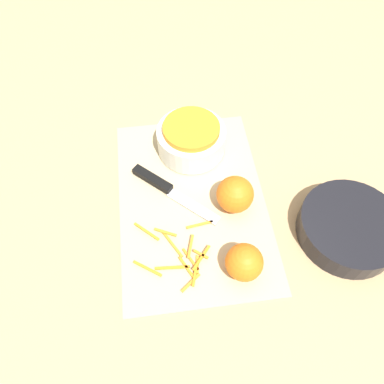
{
  "coord_description": "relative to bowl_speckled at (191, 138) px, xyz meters",
  "views": [
    {
      "loc": [
        0.43,
        -0.06,
        0.69
      ],
      "look_at": [
        0.0,
        0.0,
        0.04
      ],
      "focal_mm": 35.0,
      "sensor_mm": 36.0,
      "label": 1
    }
  ],
  "objects": [
    {
      "name": "ground_plane",
      "position": [
        0.14,
        -0.02,
        -0.04
      ],
      "size": [
        4.0,
        4.0,
        0.0
      ],
      "primitive_type": "plane",
      "color": "tan"
    },
    {
      "name": "cutting_board",
      "position": [
        0.14,
        -0.02,
        -0.04
      ],
      "size": [
        0.47,
        0.31,
        0.01
      ],
      "color": "#CCB284",
      "rests_on": "ground_plane"
    },
    {
      "name": "bowl_speckled",
      "position": [
        0.0,
        0.0,
        0.0
      ],
      "size": [
        0.16,
        0.16,
        0.07
      ],
      "color": "silver",
      "rests_on": "cutting_board"
    },
    {
      "name": "bowl_dark",
      "position": [
        0.26,
        0.28,
        -0.02
      ],
      "size": [
        0.2,
        0.2,
        0.05
      ],
      "color": "black",
      "rests_on": "ground_plane"
    },
    {
      "name": "knife",
      "position": [
        0.1,
        -0.08,
        -0.03
      ],
      "size": [
        0.17,
        0.18,
        0.02
      ],
      "rotation": [
        0.0,
        0.0,
        0.82
      ],
      "color": "black",
      "rests_on": "cutting_board"
    },
    {
      "name": "orange_left",
      "position": [
        0.17,
        0.07,
        0.0
      ],
      "size": [
        0.08,
        0.08,
        0.08
      ],
      "color": "orange",
      "rests_on": "cutting_board"
    },
    {
      "name": "orange_right",
      "position": [
        0.31,
        0.06,
        -0.0
      ],
      "size": [
        0.07,
        0.07,
        0.07
      ],
      "color": "orange",
      "rests_on": "cutting_board"
    },
    {
      "name": "peel_pile",
      "position": [
        0.27,
        -0.06,
        -0.03
      ],
      "size": [
        0.16,
        0.17,
        0.01
      ],
      "color": "orange",
      "rests_on": "cutting_board"
    }
  ]
}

